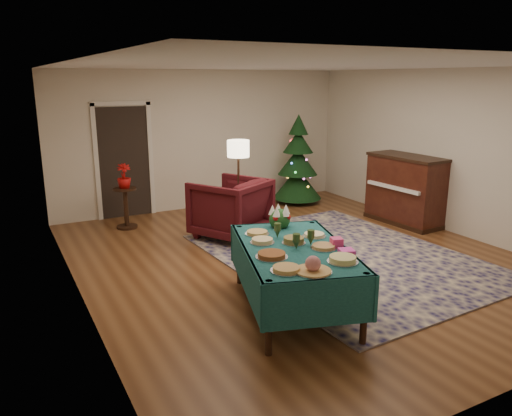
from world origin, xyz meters
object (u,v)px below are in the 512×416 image
side_table (126,209)px  potted_plant (124,181)px  christmas_tree (298,163)px  buffet_table (294,259)px  piano (405,190)px  floor_lamp (238,154)px  gift_box (337,242)px  armchair (231,205)px

side_table → potted_plant: 0.48m
side_table → christmas_tree: size_ratio=0.39×
side_table → potted_plant: (-0.00, 0.00, 0.48)m
side_table → christmas_tree: (3.64, 0.19, 0.48)m
buffet_table → christmas_tree: size_ratio=1.19×
buffet_table → piano: (3.64, 2.04, -0.00)m
floor_lamp → side_table: size_ratio=2.16×
gift_box → armchair: bearing=87.6°
buffet_table → armchair: armchair is taller
buffet_table → gift_box: bearing=-28.6°
gift_box → christmas_tree: size_ratio=0.07×
potted_plant → piano: (4.49, -2.03, -0.23)m
armchair → side_table: bearing=-73.0°
gift_box → side_table: (-1.25, 4.30, -0.46)m
buffet_table → potted_plant: potted_plant is taller
christmas_tree → side_table: bearing=-177.0°
buffet_table → gift_box: size_ratio=18.11×
floor_lamp → piano: 3.07m
floor_lamp → potted_plant: bearing=150.3°
armchair → potted_plant: bearing=-73.0°
armchair → christmas_tree: christmas_tree is taller
floor_lamp → armchair: bearing=-132.1°
side_table → piano: bearing=-24.4°
floor_lamp → potted_plant: size_ratio=3.66×
armchair → christmas_tree: (2.27, 1.52, 0.29)m
gift_box → armchair: 2.98m
buffet_table → armchair: 2.80m
buffet_table → piano: bearing=29.3°
floor_lamp → piano: bearing=-20.9°
buffet_table → side_table: bearing=101.7°
armchair → side_table: (-1.38, 1.33, -0.19)m
side_table → potted_plant: size_ratio=1.69×
floor_lamp → potted_plant: 2.01m
floor_lamp → christmas_tree: 2.31m
floor_lamp → christmas_tree: size_ratio=0.84×
floor_lamp → side_table: (-1.70, 0.97, -0.96)m
piano → buffet_table: bearing=-150.7°
piano → side_table: bearing=155.6°
buffet_table → side_table: 4.17m
armchair → potted_plant: (-1.38, 1.33, 0.29)m
buffet_table → christmas_tree: christmas_tree is taller
gift_box → floor_lamp: 3.39m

